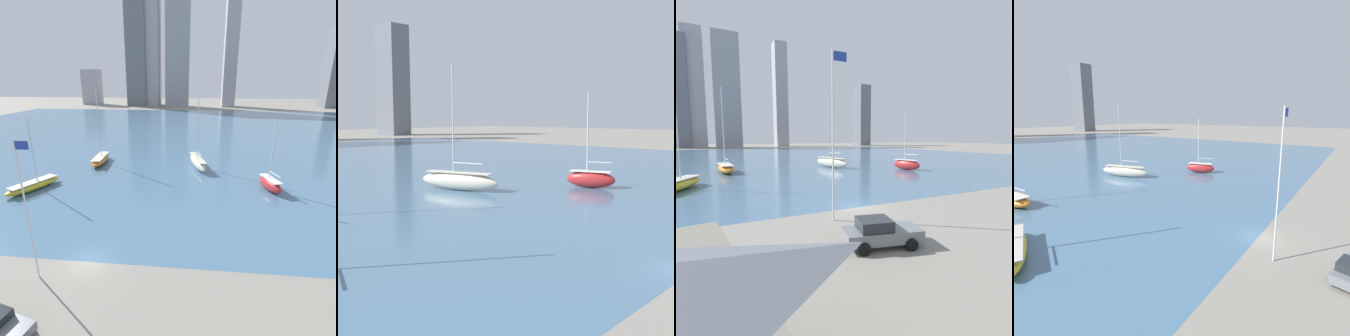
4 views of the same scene
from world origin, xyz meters
TOP-DOWN VIEW (x-y plane):
  - sailboat_red at (23.15, 20.68)m, footprint 3.37×6.39m
  - sailboat_cream at (11.21, 31.49)m, footprint 4.35×10.58m

SIDE VIEW (x-z plane):
  - sailboat_red at x=23.15m, z-range -4.66..6.95m
  - sailboat_cream at x=11.21m, z-range -6.25..8.61m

